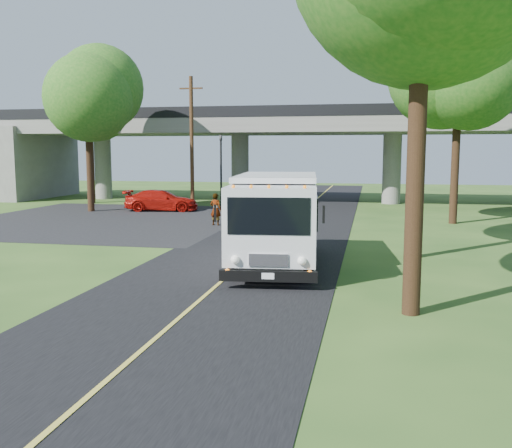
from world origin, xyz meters
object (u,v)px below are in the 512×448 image
(traffic_signal, at_px, (221,163))
(step_van, at_px, (276,217))
(tree_left_far, at_px, (91,106))
(tree_left_lot, at_px, (89,92))
(red_sedan, at_px, (162,200))
(pedestrian, at_px, (216,209))
(utility_pole, at_px, (192,143))
(tree_right_far, at_px, (464,71))

(traffic_signal, height_order, step_van, traffic_signal)
(tree_left_far, xyz_separation_m, step_van, (18.02, -21.51, -5.72))
(traffic_signal, xyz_separation_m, tree_left_lot, (-7.79, -4.16, 4.70))
(red_sedan, height_order, pedestrian, pedestrian)
(pedestrian, bearing_deg, red_sedan, -36.98)
(utility_pole, height_order, pedestrian, utility_pole)
(traffic_signal, distance_m, tree_left_far, 11.75)
(utility_pole, relative_size, tree_left_lot, 0.86)
(tree_right_far, relative_size, pedestrian, 6.21)
(red_sedan, bearing_deg, traffic_signal, -60.29)
(tree_left_far, height_order, step_van, tree_left_far)
(tree_left_far, height_order, red_sedan, tree_left_far)
(red_sedan, bearing_deg, step_van, -156.57)
(tree_left_lot, xyz_separation_m, red_sedan, (4.34, 1.41, -7.19))
(traffic_signal, height_order, tree_left_far, tree_left_far)
(tree_left_lot, distance_m, pedestrian, 13.31)
(tree_right_far, xyz_separation_m, tree_left_lot, (-23.00, 2.00, -0.40))
(tree_left_lot, xyz_separation_m, step_van, (15.02, -15.51, -6.17))
(tree_left_far, bearing_deg, traffic_signal, -9.65)
(pedestrian, bearing_deg, traffic_signal, -64.03)
(tree_left_far, height_order, pedestrian, tree_left_far)
(tree_left_far, bearing_deg, red_sedan, -32.03)
(tree_right_far, xyz_separation_m, red_sedan, (-18.66, 3.41, -7.59))
(tree_right_far, bearing_deg, step_van, -120.58)
(tree_right_far, distance_m, step_van, 17.01)
(step_van, bearing_deg, tree_left_far, 124.01)
(tree_left_far, distance_m, red_sedan, 10.97)
(tree_left_lot, bearing_deg, step_van, -45.93)
(tree_right_far, distance_m, red_sedan, 20.43)
(traffic_signal, xyz_separation_m, utility_pole, (-1.50, -2.00, 1.40))
(tree_right_far, distance_m, pedestrian, 15.33)
(red_sedan, bearing_deg, tree_right_far, -109.19)
(step_van, distance_m, pedestrian, 11.41)
(tree_right_far, xyz_separation_m, tree_left_far, (-26.00, 8.00, -0.85))
(tree_left_lot, bearing_deg, utility_pole, 18.97)
(pedestrian, bearing_deg, step_van, 129.07)
(utility_pole, xyz_separation_m, red_sedan, (-1.96, -0.75, -3.88))
(utility_pole, relative_size, tree_left_far, 0.91)
(tree_right_far, height_order, tree_left_lot, tree_right_far)
(tree_left_lot, xyz_separation_m, tree_left_far, (-3.00, 6.00, -0.45))
(traffic_signal, height_order, tree_right_far, tree_right_far)
(step_van, bearing_deg, red_sedan, 116.32)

